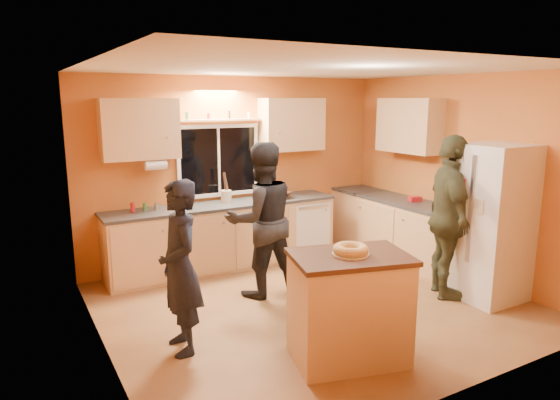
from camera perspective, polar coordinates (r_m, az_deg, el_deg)
ground at (r=5.79m, az=3.88°, el=-11.86°), size 4.50×4.50×0.00m
room_shell at (r=5.77m, az=2.84°, el=4.76°), size 4.54×4.04×2.61m
back_counter at (r=7.05m, az=-3.61°, el=-3.67°), size 4.23×0.62×0.90m
right_counter at (r=7.19m, az=14.81°, el=-3.74°), size 0.62×1.84×0.90m
refrigerator at (r=6.20m, az=23.01°, el=-2.41°), size 0.72×0.70×1.80m
island at (r=4.53m, az=7.88°, el=-11.99°), size 1.15×0.93×0.98m
bundt_pastry at (r=4.35m, az=8.07°, el=-5.63°), size 0.31×0.31×0.09m
person_left at (r=4.62m, az=-11.37°, el=-7.57°), size 0.41×0.60×1.60m
person_center at (r=5.82m, az=-2.15°, el=-2.29°), size 0.93×0.75×1.82m
person_right at (r=6.06m, az=18.77°, el=-1.91°), size 0.97×1.19×1.90m
mixing_bowl at (r=7.12m, az=-0.35°, el=0.61°), size 0.45×0.45×0.09m
utensil_crock at (r=6.83m, az=-6.16°, el=0.40°), size 0.14×0.14×0.17m
potted_plant at (r=6.57m, az=20.34°, el=-0.19°), size 0.26×0.22×0.29m
red_box at (r=7.13m, az=15.17°, el=0.12°), size 0.19×0.16×0.07m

